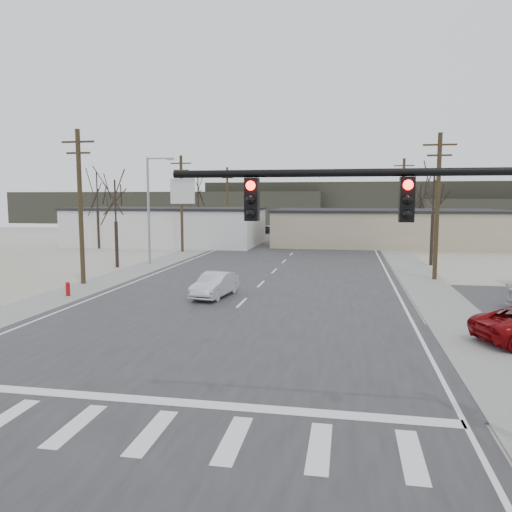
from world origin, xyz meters
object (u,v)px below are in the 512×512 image
Objects in this scene: traffic_signal_mast at (457,242)px; fire_hydrant at (68,289)px; sedan_crossing at (215,285)px; car_far_a at (316,240)px; car_far_b at (264,230)px.

fire_hydrant is at bearing 141.87° from traffic_signal_mast.
fire_hydrant is 8.46m from sedan_crossing.
car_far_a is (3.79, 31.60, 0.00)m from sedan_crossing.
car_far_a is at bearing 97.20° from traffic_signal_mast.
fire_hydrant is 0.21× the size of sedan_crossing.
traffic_signal_mast is 2.15× the size of sedan_crossing.
car_far_a is 21.51m from car_far_b.
car_far_b is at bearing 103.03° from traffic_signal_mast.
traffic_signal_mast is 10.29× the size of fire_hydrant.
traffic_signal_mast is at bearing -38.13° from fire_hydrant.
car_far_a is at bearing 91.37° from sedan_crossing.
fire_hydrant is at bearing -162.58° from sedan_crossing.
sedan_crossing is at bearing -64.39° from car_far_b.
car_far_b is (2.70, 52.29, 0.22)m from fire_hydrant.
traffic_signal_mast is 23.39m from fire_hydrant.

